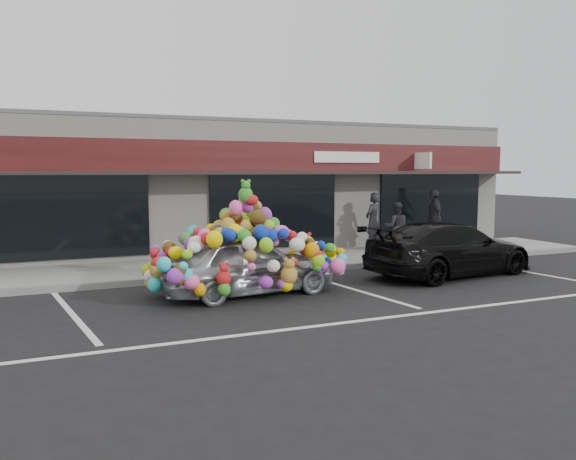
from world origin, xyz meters
name	(u,v)px	position (x,y,z in m)	size (l,w,h in m)	color
ground	(238,302)	(0.00, 0.00, 0.00)	(90.00, 90.00, 0.00)	black
shop_building	(160,187)	(0.00, 8.44, 2.16)	(24.00, 7.20, 4.31)	silver
sidewalk	(192,268)	(0.00, 4.00, 0.07)	(26.00, 3.00, 0.15)	gray
kerb	(207,277)	(0.00, 2.50, 0.07)	(26.00, 0.18, 0.16)	slate
parking_stripe_left	(73,315)	(-3.20, 0.20, 0.00)	(0.12, 4.40, 0.01)	silver
parking_stripe_mid	(351,289)	(2.80, 0.20, 0.00)	(0.12, 4.40, 0.01)	silver
parking_stripe_right	(528,272)	(8.20, 0.20, 0.00)	(0.12, 4.40, 0.01)	silver
lane_line	(381,318)	(2.00, -2.30, 0.00)	(14.00, 0.12, 0.01)	silver
toy_car	(247,257)	(0.41, 0.60, 0.83)	(2.85, 4.34, 2.43)	gray
black_sedan	(450,249)	(5.97, 0.67, 0.70)	(4.80, 1.95, 1.39)	black
pedestrian_a	(373,221)	(6.20, 4.79, 1.08)	(0.68, 0.44, 1.86)	black
pedestrian_b	(396,227)	(6.63, 4.08, 0.93)	(0.76, 0.59, 1.57)	black
pedestrian_c	(434,218)	(8.39, 4.49, 1.12)	(0.47, 1.14, 1.94)	#262227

